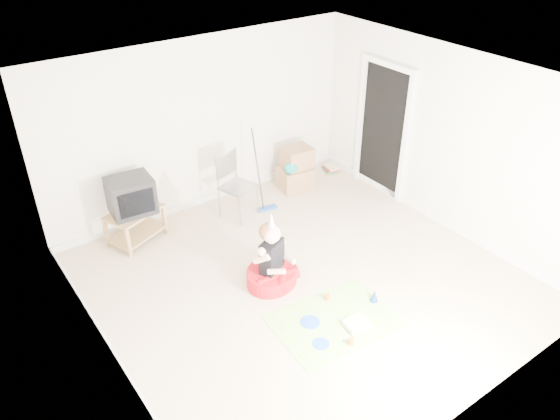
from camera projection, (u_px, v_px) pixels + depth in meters
ground at (304, 280)px, 7.05m from camera, size 5.00×5.00×0.00m
doorway_recess at (383, 131)px, 8.57m from camera, size 0.02×0.90×2.05m
tv_stand at (136, 223)px, 7.67m from camera, size 0.89×0.73×0.48m
crt_tv at (131, 195)px, 7.44m from camera, size 0.63×0.54×0.51m
folding_chair at (238, 187)px, 8.13m from camera, size 0.58×0.56×1.02m
cardboard_boxes at (296, 169)px, 8.97m from camera, size 0.59×0.47×0.69m
floor_mop at (267, 195)px, 8.39m from camera, size 0.32×0.41×1.24m
book_pile at (331, 168)px, 9.63m from camera, size 0.30×0.34×0.09m
seated_woman at (272, 268)px, 6.89m from camera, size 0.95×0.95×1.04m
party_mat at (334, 321)px, 6.40m from camera, size 1.49×1.13×0.01m
birthday_cake at (357, 325)px, 6.30m from camera, size 0.30×0.25×0.14m
blue_plate_near at (310, 322)px, 6.37m from camera, size 0.29×0.29×0.01m
blue_plate_far at (321, 344)px, 6.08m from camera, size 0.21×0.21×0.01m
orange_cup_near at (327, 297)px, 6.70m from camera, size 0.08×0.08×0.08m
orange_cup_far at (351, 341)px, 6.06m from camera, size 0.07×0.07×0.08m
blue_party_hat at (374, 296)px, 6.66m from camera, size 0.12×0.12×0.16m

